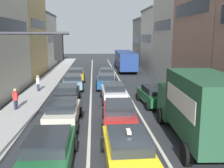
# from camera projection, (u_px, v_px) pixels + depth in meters

# --- Properties ---
(sidewalk_left) EXTENTS (2.60, 64.00, 0.14)m
(sidewalk_left) POSITION_uv_depth(u_px,v_px,m) (45.00, 85.00, 27.91)
(sidewalk_left) COLOR #B0B0B0
(sidewalk_left) RESTS_ON ground
(lane_stripe_left) EXTENTS (0.16, 60.00, 0.01)m
(lane_stripe_left) POSITION_uv_depth(u_px,v_px,m) (91.00, 85.00, 28.27)
(lane_stripe_left) COLOR silver
(lane_stripe_left) RESTS_ON ground
(lane_stripe_right) EXTENTS (0.16, 60.00, 0.01)m
(lane_stripe_right) POSITION_uv_depth(u_px,v_px,m) (122.00, 85.00, 28.51)
(lane_stripe_right) COLOR silver
(lane_stripe_right) RESTS_ON ground
(building_row_right) EXTENTS (7.20, 43.90, 13.94)m
(building_row_right) POSITION_uv_depth(u_px,v_px,m) (198.00, 31.00, 28.06)
(building_row_right) COLOR gray
(building_row_right) RESTS_ON ground
(traffic_light_pole) EXTENTS (3.58, 0.38, 5.50)m
(traffic_light_pole) POSITION_uv_depth(u_px,v_px,m) (2.00, 82.00, 8.56)
(traffic_light_pole) COLOR #2D2D33
(traffic_light_pole) RESTS_ON ground
(removalist_box_truck) EXTENTS (3.02, 7.81, 3.58)m
(removalist_box_truck) POSITION_uv_depth(u_px,v_px,m) (198.00, 105.00, 12.74)
(removalist_box_truck) COLOR #1E5933
(removalist_box_truck) RESTS_ON ground
(taxi_centre_lane_front) EXTENTS (2.13, 4.34, 1.66)m
(taxi_centre_lane_front) POSITION_uv_depth(u_px,v_px,m) (128.00, 149.00, 10.52)
(taxi_centre_lane_front) COLOR yellow
(taxi_centre_lane_front) RESTS_ON ground
(sedan_left_lane_front) EXTENTS (2.08, 4.31, 1.49)m
(sedan_left_lane_front) POSITION_uv_depth(u_px,v_px,m) (49.00, 150.00, 10.44)
(sedan_left_lane_front) COLOR #19592D
(sedan_left_lane_front) RESTS_ON ground
(sedan_centre_lane_second) EXTENTS (2.21, 4.37, 1.49)m
(sedan_centre_lane_second) POSITION_uv_depth(u_px,v_px,m) (119.00, 113.00, 15.37)
(sedan_centre_lane_second) COLOR #A51E1E
(sedan_centre_lane_second) RESTS_ON ground
(wagon_left_lane_second) EXTENTS (2.12, 4.33, 1.49)m
(wagon_left_lane_second) POSITION_uv_depth(u_px,v_px,m) (63.00, 112.00, 15.69)
(wagon_left_lane_second) COLOR beige
(wagon_left_lane_second) RESTS_ON ground
(hatchback_centre_lane_third) EXTENTS (2.12, 4.33, 1.49)m
(hatchback_centre_lane_third) POSITION_uv_depth(u_px,v_px,m) (113.00, 92.00, 21.25)
(hatchback_centre_lane_third) COLOR silver
(hatchback_centre_lane_third) RESTS_ON ground
(sedan_left_lane_third) EXTENTS (2.10, 4.32, 1.49)m
(sedan_left_lane_third) POSITION_uv_depth(u_px,v_px,m) (67.00, 93.00, 20.58)
(sedan_left_lane_third) COLOR black
(sedan_left_lane_third) RESTS_ON ground
(coupe_centre_lane_fourth) EXTENTS (2.12, 4.33, 1.49)m
(coupe_centre_lane_fourth) POSITION_uv_depth(u_px,v_px,m) (106.00, 81.00, 26.37)
(coupe_centre_lane_fourth) COLOR #194C8C
(coupe_centre_lane_fourth) RESTS_ON ground
(sedan_left_lane_fourth) EXTENTS (2.28, 4.40, 1.49)m
(sedan_left_lane_fourth) POSITION_uv_depth(u_px,v_px,m) (73.00, 82.00, 25.96)
(sedan_left_lane_fourth) COLOR #759EB7
(sedan_left_lane_fourth) RESTS_ON ground
(sedan_centre_lane_fifth) EXTENTS (2.24, 4.39, 1.49)m
(sedan_centre_lane_fifth) POSITION_uv_depth(u_px,v_px,m) (107.00, 74.00, 31.03)
(sedan_centre_lane_fifth) COLOR gray
(sedan_centre_lane_fifth) RESTS_ON ground
(sedan_left_lane_fifth) EXTENTS (2.23, 4.38, 1.49)m
(sedan_left_lane_fifth) POSITION_uv_depth(u_px,v_px,m) (76.00, 74.00, 30.88)
(sedan_left_lane_fifth) COLOR #B29319
(sedan_left_lane_fifth) RESTS_ON ground
(sedan_right_lane_behind_truck) EXTENTS (2.28, 4.41, 1.49)m
(sedan_right_lane_behind_truck) POSITION_uv_depth(u_px,v_px,m) (154.00, 95.00, 20.07)
(sedan_right_lane_behind_truck) COLOR #19592D
(sedan_right_lane_behind_truck) RESTS_ON ground
(bus_mid_queue_primary) EXTENTS (2.93, 10.54, 2.90)m
(bus_mid_queue_primary) POSITION_uv_depth(u_px,v_px,m) (125.00, 59.00, 39.83)
(bus_mid_queue_primary) COLOR navy
(bus_mid_queue_primary) RESTS_ON ground
(pedestrian_near_kerb) EXTENTS (0.36, 0.46, 1.66)m
(pedestrian_near_kerb) POSITION_uv_depth(u_px,v_px,m) (38.00, 83.00, 24.50)
(pedestrian_near_kerb) COLOR #262D47
(pedestrian_near_kerb) RESTS_ON ground
(pedestrian_far_sidewalk) EXTENTS (0.34, 0.50, 1.66)m
(pedestrian_far_sidewalk) POSITION_uv_depth(u_px,v_px,m) (15.00, 98.00, 18.36)
(pedestrian_far_sidewalk) COLOR #262D47
(pedestrian_far_sidewalk) RESTS_ON ground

